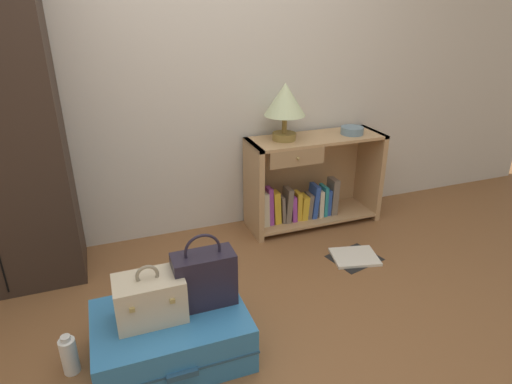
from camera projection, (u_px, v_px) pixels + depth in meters
The scene contains 10 objects.
ground_plane at pixel (268, 361), 2.13m from camera, with size 9.00×9.00×0.00m, color brown.
back_wall at pixel (186, 53), 2.89m from camera, with size 6.40×0.10×2.60m, color beige.
bookshelf at pixel (309, 183), 3.34m from camera, with size 1.03×0.37×0.70m.
table_lamp at pixel (285, 102), 3.02m from camera, with size 0.29×0.29×0.40m.
bowl at pixel (352, 130), 3.25m from camera, with size 0.17×0.17×0.05m, color slate.
suitcase_large at pixel (172, 335), 2.11m from camera, with size 0.73×0.53×0.25m.
train_case at pixel (150, 298), 2.00m from camera, with size 0.32×0.21×0.29m.
handbag at pixel (204, 278), 2.09m from camera, with size 0.30×0.14×0.38m.
bottle at pixel (69, 355), 2.03m from camera, with size 0.08×0.08×0.21m.
open_book_on_floor at pixel (355, 257), 2.97m from camera, with size 0.37×0.33×0.02m.
Camera 1 is at (-0.62, -1.49, 1.61)m, focal length 30.53 mm.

